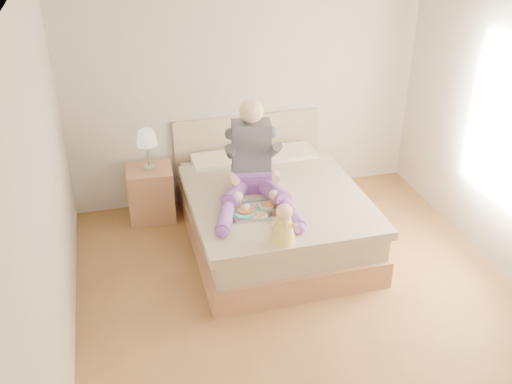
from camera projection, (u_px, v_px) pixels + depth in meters
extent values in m
cube|color=brown|center=(304.00, 300.00, 5.17)|extent=(4.00, 4.20, 0.01)
cube|color=beige|center=(246.00, 85.00, 6.29)|extent=(4.00, 0.02, 2.70)
cube|color=beige|center=(459.00, 355.00, 2.74)|extent=(4.00, 0.02, 2.70)
cube|color=beige|center=(46.00, 199.00, 4.06)|extent=(0.02, 4.20, 2.70)
cube|color=white|center=(512.00, 126.00, 5.10)|extent=(0.02, 1.30, 1.60)
cube|color=#F2E4C6|center=(512.00, 127.00, 5.10)|extent=(0.01, 1.18, 1.48)
cube|color=#996747|center=(272.00, 228.00, 5.96)|extent=(1.68, 2.13, 0.28)
cube|color=tan|center=(273.00, 207.00, 5.83)|extent=(1.60, 2.05, 0.24)
cube|color=tan|center=(277.00, 200.00, 5.62)|extent=(1.70, 1.80, 0.09)
cube|color=white|center=(221.00, 163.00, 6.28)|extent=(0.62, 0.40, 0.14)
cube|color=white|center=(287.00, 156.00, 6.45)|extent=(0.62, 0.40, 0.14)
cube|color=tan|center=(247.00, 155.00, 6.69)|extent=(1.70, 0.08, 1.00)
cube|color=#996747|center=(151.00, 193.00, 6.29)|extent=(0.52, 0.47, 0.60)
cylinder|color=#BABDC1|center=(150.00, 168.00, 6.13)|extent=(0.12, 0.12, 0.04)
cylinder|color=#BABDC1|center=(148.00, 155.00, 6.06)|extent=(0.02, 0.02, 0.25)
cone|color=beige|center=(147.00, 138.00, 5.96)|extent=(0.22, 0.22, 0.16)
cube|color=#6C3C98|center=(252.00, 179.00, 5.72)|extent=(0.45, 0.38, 0.19)
cube|color=#35353C|center=(251.00, 146.00, 5.61)|extent=(0.41, 0.29, 0.51)
sphere|color=beige|center=(251.00, 111.00, 5.40)|extent=(0.23, 0.23, 0.23)
cylinder|color=#6C3C98|center=(237.00, 193.00, 5.49)|extent=(0.41, 0.55, 0.23)
cylinder|color=#6C3C98|center=(226.00, 216.00, 5.14)|extent=(0.29, 0.50, 0.13)
sphere|color=#6C3C98|center=(222.00, 232.00, 4.93)|extent=(0.12, 0.12, 0.12)
cylinder|color=#35353C|center=(231.00, 151.00, 5.46)|extent=(0.18, 0.33, 0.26)
cylinder|color=beige|center=(233.00, 179.00, 5.38)|extent=(0.10, 0.33, 0.17)
sphere|color=beige|center=(238.00, 196.00, 5.29)|extent=(0.09, 0.09, 0.09)
cylinder|color=#6C3C98|center=(272.00, 191.00, 5.52)|extent=(0.26, 0.57, 0.23)
cylinder|color=#6C3C98|center=(291.00, 213.00, 5.18)|extent=(0.13, 0.49, 0.13)
sphere|color=#6C3C98|center=(299.00, 228.00, 4.99)|extent=(0.12, 0.12, 0.12)
cylinder|color=#35353C|center=(274.00, 150.00, 5.49)|extent=(0.11, 0.32, 0.26)
cylinder|color=beige|center=(276.00, 177.00, 5.41)|extent=(0.16, 0.34, 0.17)
sphere|color=beige|center=(274.00, 195.00, 5.32)|extent=(0.09, 0.09, 0.09)
cube|color=#BABDC1|center=(256.00, 212.00, 5.33)|extent=(0.47, 0.38, 0.01)
cylinder|color=#41BBB3|center=(246.00, 211.00, 5.31)|extent=(0.26, 0.26, 0.01)
cylinder|color=#BD7D3F|center=(246.00, 209.00, 5.30)|extent=(0.18, 0.18, 0.02)
cylinder|color=white|center=(238.00, 202.00, 5.39)|extent=(0.08, 0.08, 0.09)
torus|color=white|center=(243.00, 201.00, 5.40)|extent=(0.02, 0.06, 0.06)
cylinder|color=#97614A|center=(238.00, 198.00, 5.37)|extent=(0.07, 0.07, 0.01)
cylinder|color=white|center=(266.00, 206.00, 5.40)|extent=(0.15, 0.15, 0.01)
cube|color=#BD7D3F|center=(266.00, 204.00, 5.40)|extent=(0.09, 0.08, 0.02)
cylinder|color=white|center=(260.00, 216.00, 5.24)|extent=(0.15, 0.15, 0.01)
ellipsoid|color=red|center=(262.00, 215.00, 5.23)|extent=(0.04, 0.03, 0.01)
cylinder|color=white|center=(273.00, 201.00, 5.38)|extent=(0.07, 0.07, 0.12)
cylinder|color=orange|center=(273.00, 201.00, 5.38)|extent=(0.06, 0.06, 0.11)
cylinder|color=white|center=(274.00, 213.00, 5.25)|extent=(0.07, 0.07, 0.04)
cylinder|color=#46140A|center=(274.00, 214.00, 5.25)|extent=(0.06, 0.06, 0.03)
cone|color=#F7DD4E|center=(284.00, 229.00, 4.85)|extent=(0.22, 0.22, 0.24)
sphere|color=beige|center=(284.00, 212.00, 4.77)|extent=(0.14, 0.14, 0.14)
cylinder|color=beige|center=(279.00, 230.00, 4.99)|extent=(0.12, 0.17, 0.06)
sphere|color=beige|center=(279.00, 225.00, 5.06)|extent=(0.05, 0.05, 0.05)
cylinder|color=beige|center=(274.00, 224.00, 4.84)|extent=(0.10, 0.12, 0.10)
cylinder|color=beige|center=(288.00, 230.00, 4.98)|extent=(0.08, 0.17, 0.06)
sphere|color=beige|center=(289.00, 225.00, 5.05)|extent=(0.05, 0.05, 0.05)
cylinder|color=beige|center=(294.00, 225.00, 4.84)|extent=(0.05, 0.12, 0.10)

